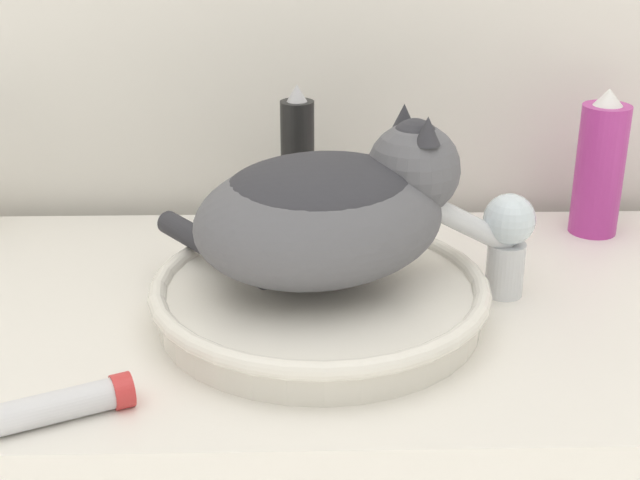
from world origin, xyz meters
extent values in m
cylinder|color=white|center=(-0.03, 0.24, 0.82)|extent=(0.35, 0.35, 0.04)
torus|color=white|center=(-0.03, 0.24, 0.84)|extent=(0.37, 0.37, 0.02)
ellipsoid|color=#56565B|center=(-0.03, 0.24, 0.92)|extent=(0.32, 0.28, 0.13)
ellipsoid|color=#2D2D33|center=(-0.03, 0.24, 0.95)|extent=(0.24, 0.22, 0.06)
sphere|color=#56565B|center=(0.07, 0.28, 0.96)|extent=(0.10, 0.10, 0.10)
sphere|color=#2D2D33|center=(0.07, 0.28, 0.99)|extent=(0.06, 0.06, 0.06)
cone|color=#2D2D33|center=(0.08, 0.25, 1.01)|extent=(0.03, 0.03, 0.03)
cone|color=#2D2D33|center=(0.06, 0.30, 1.01)|extent=(0.03, 0.03, 0.03)
cylinder|color=#2D2D33|center=(-0.15, 0.29, 0.86)|extent=(0.15, 0.18, 0.03)
cylinder|color=silver|center=(0.18, 0.30, 0.83)|extent=(0.04, 0.04, 0.06)
cylinder|color=silver|center=(0.13, 0.28, 0.90)|extent=(0.12, 0.05, 0.08)
sphere|color=silver|center=(0.18, 0.30, 0.89)|extent=(0.06, 0.06, 0.06)
cylinder|color=black|center=(-0.05, 0.48, 0.89)|extent=(0.04, 0.04, 0.18)
cone|color=#B7B7BC|center=(-0.05, 0.48, 1.00)|extent=(0.03, 0.03, 0.02)
cylinder|color=#B2338C|center=(0.35, 0.48, 0.89)|extent=(0.06, 0.06, 0.18)
cone|color=white|center=(0.35, 0.48, 0.99)|extent=(0.04, 0.04, 0.02)
cylinder|color=silver|center=(-0.28, 0.05, 0.82)|extent=(0.11, 0.07, 0.03)
cylinder|color=red|center=(-0.22, 0.08, 0.82)|extent=(0.03, 0.04, 0.03)
camera|label=1|loc=(-0.05, -0.63, 1.26)|focal=50.00mm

